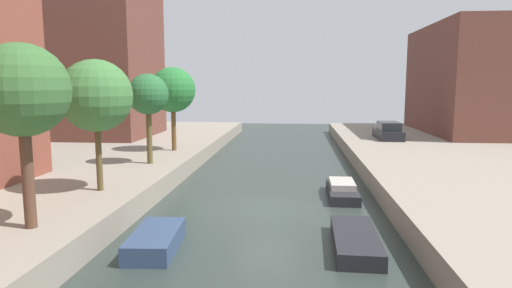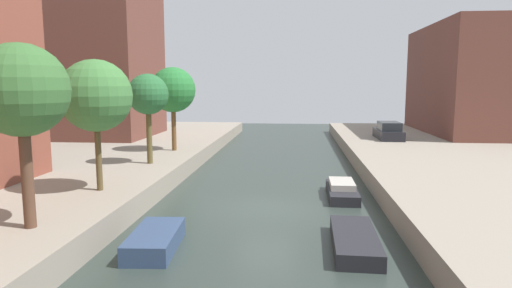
{
  "view_description": "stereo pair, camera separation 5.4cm",
  "coord_description": "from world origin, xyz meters",
  "px_view_note": "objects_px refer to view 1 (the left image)",
  "views": [
    {
      "loc": [
        1.24,
        -18.58,
        5.36
      ],
      "look_at": [
        -1.15,
        7.7,
        1.79
      ],
      "focal_mm": 30.97,
      "sensor_mm": 36.0,
      "label": 1
    },
    {
      "loc": [
        1.29,
        -18.57,
        5.36
      ],
      "look_at": [
        -1.15,
        7.7,
        1.79
      ],
      "focal_mm": 30.97,
      "sensor_mm": 36.0,
      "label": 2
    }
  ],
  "objects_px": {
    "street_tree_2": "(22,92)",
    "apartment_tower_far": "(88,14)",
    "low_block_right": "(484,79)",
    "parked_car": "(388,132)",
    "street_tree_4": "(148,95)",
    "moored_boat_left_2": "(156,240)",
    "street_tree_3": "(96,96)",
    "street_tree_5": "(173,90)",
    "moored_boat_right_2": "(355,241)",
    "moored_boat_right_3": "(342,190)"
  },
  "relations": [
    {
      "from": "apartment_tower_far",
      "to": "street_tree_4",
      "type": "xyz_separation_m",
      "value": [
        9.18,
        -12.67,
        -6.34
      ]
    },
    {
      "from": "low_block_right",
      "to": "street_tree_2",
      "type": "bearing_deg",
      "value": -130.31
    },
    {
      "from": "apartment_tower_far",
      "to": "street_tree_4",
      "type": "bearing_deg",
      "value": -54.09
    },
    {
      "from": "street_tree_4",
      "to": "moored_boat_right_2",
      "type": "xyz_separation_m",
      "value": [
        10.06,
        -9.35,
        -4.52
      ]
    },
    {
      "from": "apartment_tower_far",
      "to": "street_tree_4",
      "type": "height_order",
      "value": "apartment_tower_far"
    },
    {
      "from": "apartment_tower_far",
      "to": "moored_boat_right_2",
      "type": "distance_m",
      "value": 31.19
    },
    {
      "from": "street_tree_2",
      "to": "street_tree_5",
      "type": "relative_size",
      "value": 1.02
    },
    {
      "from": "street_tree_2",
      "to": "moored_boat_left_2",
      "type": "relative_size",
      "value": 1.75
    },
    {
      "from": "street_tree_2",
      "to": "moored_boat_right_3",
      "type": "bearing_deg",
      "value": 39.69
    },
    {
      "from": "street_tree_5",
      "to": "parked_car",
      "type": "relative_size",
      "value": 1.25
    },
    {
      "from": "street_tree_2",
      "to": "parked_car",
      "type": "bearing_deg",
      "value": 56.93
    },
    {
      "from": "low_block_right",
      "to": "moored_boat_left_2",
      "type": "height_order",
      "value": "low_block_right"
    },
    {
      "from": "low_block_right",
      "to": "parked_car",
      "type": "relative_size",
      "value": 3.45
    },
    {
      "from": "parked_car",
      "to": "moored_boat_right_3",
      "type": "bearing_deg",
      "value": -108.76
    },
    {
      "from": "street_tree_3",
      "to": "street_tree_4",
      "type": "height_order",
      "value": "street_tree_3"
    },
    {
      "from": "street_tree_4",
      "to": "moored_boat_left_2",
      "type": "relative_size",
      "value": 1.55
    },
    {
      "from": "street_tree_3",
      "to": "parked_car",
      "type": "bearing_deg",
      "value": 50.73
    },
    {
      "from": "street_tree_2",
      "to": "street_tree_3",
      "type": "xyz_separation_m",
      "value": [
        0.0,
        4.84,
        -0.26
      ]
    },
    {
      "from": "street_tree_3",
      "to": "moored_boat_right_2",
      "type": "relative_size",
      "value": 1.35
    },
    {
      "from": "street_tree_4",
      "to": "moored_boat_left_2",
      "type": "bearing_deg",
      "value": -70.58
    },
    {
      "from": "street_tree_3",
      "to": "street_tree_5",
      "type": "bearing_deg",
      "value": 90.0
    },
    {
      "from": "street_tree_2",
      "to": "parked_car",
      "type": "xyz_separation_m",
      "value": [
        15.48,
        23.78,
        -3.57
      ]
    },
    {
      "from": "street_tree_4",
      "to": "low_block_right",
      "type": "bearing_deg",
      "value": 36.11
    },
    {
      "from": "street_tree_4",
      "to": "moored_boat_left_2",
      "type": "xyz_separation_m",
      "value": [
        3.55,
        -10.06,
        -4.46
      ]
    },
    {
      "from": "apartment_tower_far",
      "to": "street_tree_3",
      "type": "distance_m",
      "value": 21.98
    },
    {
      "from": "street_tree_2",
      "to": "moored_boat_right_2",
      "type": "relative_size",
      "value": 1.41
    },
    {
      "from": "apartment_tower_far",
      "to": "moored_boat_right_3",
      "type": "height_order",
      "value": "apartment_tower_far"
    },
    {
      "from": "street_tree_2",
      "to": "street_tree_5",
      "type": "height_order",
      "value": "street_tree_2"
    },
    {
      "from": "moored_boat_left_2",
      "to": "moored_boat_right_3",
      "type": "height_order",
      "value": "moored_boat_right_3"
    },
    {
      "from": "street_tree_4",
      "to": "street_tree_5",
      "type": "relative_size",
      "value": 0.9
    },
    {
      "from": "moored_boat_right_2",
      "to": "moored_boat_right_3",
      "type": "xyz_separation_m",
      "value": [
        0.25,
        6.76,
        0.06
      ]
    },
    {
      "from": "parked_car",
      "to": "low_block_right",
      "type": "bearing_deg",
      "value": 30.41
    },
    {
      "from": "street_tree_2",
      "to": "street_tree_4",
      "type": "bearing_deg",
      "value": 90.0
    },
    {
      "from": "low_block_right",
      "to": "street_tree_3",
      "type": "relative_size",
      "value": 2.83
    },
    {
      "from": "street_tree_4",
      "to": "moored_boat_right_3",
      "type": "relative_size",
      "value": 1.31
    },
    {
      "from": "low_block_right",
      "to": "parked_car",
      "type": "distance_m",
      "value": 11.63
    },
    {
      "from": "street_tree_4",
      "to": "moored_boat_right_2",
      "type": "bearing_deg",
      "value": -42.9
    },
    {
      "from": "street_tree_5",
      "to": "moored_boat_right_2",
      "type": "distance_m",
      "value": 18.09
    },
    {
      "from": "street_tree_4",
      "to": "street_tree_5",
      "type": "distance_m",
      "value": 4.92
    },
    {
      "from": "street_tree_5",
      "to": "moored_boat_left_2",
      "type": "height_order",
      "value": "street_tree_5"
    },
    {
      "from": "street_tree_3",
      "to": "street_tree_4",
      "type": "relative_size",
      "value": 1.09
    },
    {
      "from": "apartment_tower_far",
      "to": "street_tree_2",
      "type": "height_order",
      "value": "apartment_tower_far"
    },
    {
      "from": "moored_boat_right_2",
      "to": "street_tree_2",
      "type": "bearing_deg",
      "value": -169.86
    },
    {
      "from": "street_tree_5",
      "to": "moored_boat_right_3",
      "type": "distance_m",
      "value": 13.58
    },
    {
      "from": "apartment_tower_far",
      "to": "low_block_right",
      "type": "xyz_separation_m",
      "value": [
        34.0,
        5.43,
        -5.31
      ]
    },
    {
      "from": "street_tree_2",
      "to": "street_tree_5",
      "type": "bearing_deg",
      "value": 90.0
    },
    {
      "from": "apartment_tower_far",
      "to": "low_block_right",
      "type": "bearing_deg",
      "value": 9.08
    },
    {
      "from": "low_block_right",
      "to": "moored_boat_right_3",
      "type": "height_order",
      "value": "low_block_right"
    },
    {
      "from": "street_tree_2",
      "to": "apartment_tower_far",
      "type": "bearing_deg",
      "value": 111.07
    },
    {
      "from": "street_tree_2",
      "to": "parked_car",
      "type": "height_order",
      "value": "street_tree_2"
    }
  ]
}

